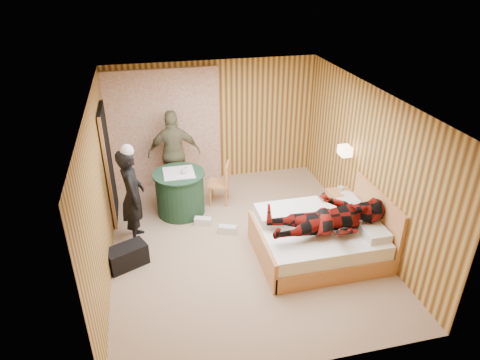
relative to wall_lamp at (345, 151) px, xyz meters
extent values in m
cube|color=#9F8469|center=(-1.92, -0.45, -1.30)|extent=(4.20, 5.00, 0.01)
cube|color=white|center=(-1.92, -0.45, 1.20)|extent=(4.20, 5.00, 0.01)
cube|color=#DBB054|center=(-1.92, 2.05, -0.05)|extent=(4.20, 0.02, 2.50)
cube|color=#DBB054|center=(-4.02, -0.45, -0.05)|extent=(0.02, 5.00, 2.50)
cube|color=#DBB054|center=(0.18, -0.45, -0.05)|extent=(0.02, 5.00, 2.50)
cube|color=beige|center=(-2.92, 1.98, -0.10)|extent=(2.20, 0.08, 2.40)
cube|color=black|center=(-3.98, 0.95, -0.28)|extent=(0.06, 0.90, 2.05)
cylinder|color=gold|center=(0.08, 0.00, 0.00)|extent=(0.18, 0.04, 0.04)
cube|color=beige|center=(0.00, 0.00, 0.00)|extent=(0.18, 0.24, 0.16)
cube|color=#E6A35E|center=(-0.82, -1.02, -1.16)|extent=(1.85, 1.48, 0.28)
cube|color=white|center=(-0.82, -1.02, -0.91)|extent=(1.79, 1.42, 0.23)
cube|color=#E6A35E|center=(-1.75, -1.02, -1.04)|extent=(0.06, 1.48, 0.52)
cube|color=#E6A35E|center=(0.14, -1.02, -0.79)|extent=(0.06, 1.48, 1.02)
cube|color=silver|center=(-0.10, -1.37, -0.73)|extent=(0.35, 0.51, 0.13)
cube|color=silver|center=(-0.10, -0.67, -0.73)|extent=(0.35, 0.51, 0.13)
cube|color=white|center=(-1.15, -0.60, -0.71)|extent=(1.11, 0.56, 0.17)
cube|color=#E6A35E|center=(-0.04, -0.21, -1.02)|extent=(0.41, 0.56, 0.56)
cube|color=#E6A35E|center=(-0.04, -0.21, -0.84)|extent=(0.43, 0.58, 0.03)
cylinder|color=#1D3F2A|center=(-2.80, 0.76, -0.90)|extent=(0.87, 0.87, 0.79)
cylinder|color=#1D3F2A|center=(-2.80, 0.76, -0.50)|extent=(0.93, 0.93, 0.03)
cube|color=silver|center=(-2.80, 0.76, -0.48)|extent=(0.65, 0.65, 0.01)
cube|color=#E6A35E|center=(-2.80, 1.42, -0.85)|extent=(0.44, 0.44, 0.05)
cube|color=#E6A35E|center=(-2.81, 1.61, -0.60)|extent=(0.42, 0.06, 0.46)
cylinder|color=#E6A35E|center=(-2.96, 1.24, -1.08)|extent=(0.04, 0.04, 0.43)
cylinder|color=#E6A35E|center=(-2.63, 1.59, -1.08)|extent=(0.04, 0.04, 0.43)
cube|color=#E6A35E|center=(-2.04, 0.95, -0.89)|extent=(0.48, 0.48, 0.05)
cube|color=#E6A35E|center=(-1.88, 0.90, -0.66)|extent=(0.15, 0.37, 0.42)
cylinder|color=#E6A35E|center=(-2.14, 1.15, -1.10)|extent=(0.04, 0.04, 0.39)
cylinder|color=#E6A35E|center=(-1.94, 0.76, -1.10)|extent=(0.04, 0.04, 0.39)
cube|color=black|center=(-3.77, -0.60, -1.13)|extent=(0.68, 0.54, 0.34)
cube|color=silver|center=(-2.47, 0.26, -1.23)|extent=(0.32, 0.21, 0.13)
cube|color=silver|center=(-2.09, -0.10, -1.23)|extent=(0.32, 0.22, 0.13)
imported|color=black|center=(-3.61, 0.10, -0.48)|extent=(0.42, 0.62, 1.64)
imported|color=#6E6A49|center=(-2.80, 1.55, -0.44)|extent=(1.03, 0.48, 1.72)
imported|color=maroon|center=(-0.77, -1.22, -0.36)|extent=(0.86, 0.67, 1.77)
imported|color=silver|center=(-0.04, -0.26, -0.73)|extent=(0.26, 0.28, 0.02)
imported|color=silver|center=(-0.04, -0.26, -0.71)|extent=(0.25, 0.28, 0.02)
imported|color=silver|center=(-0.04, -0.08, -0.69)|extent=(0.10, 0.10, 0.09)
imported|color=silver|center=(-2.70, 0.71, -0.42)|extent=(0.16, 0.16, 0.10)
camera|label=1|loc=(-3.28, -6.11, 2.96)|focal=32.00mm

